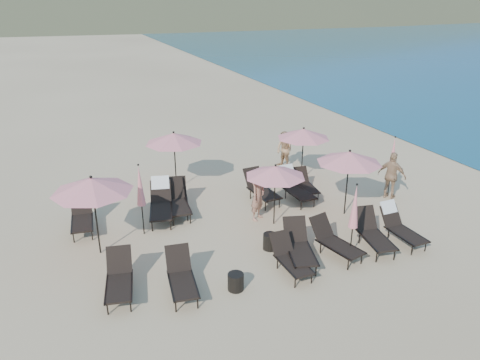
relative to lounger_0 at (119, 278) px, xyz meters
name	(u,v)px	position (x,y,z in m)	size (l,w,h in m)	color
ground	(308,254)	(5.30, -0.19, -0.45)	(800.00, 800.00, 0.00)	#D6BA8C
lounger_0	(119,278)	(0.00, 0.00, 0.00)	(0.95, 1.78, 0.97)	black
lounger_1	(181,276)	(1.45, -0.50, 0.00)	(0.85, 1.74, 0.96)	black
lounger_2	(290,258)	(4.39, -0.74, -0.03)	(0.62, 1.57, 0.90)	black
lounger_3	(334,240)	(5.96, -0.46, 0.01)	(1.00, 1.80, 0.98)	black
lounger_4	(373,233)	(7.25, -0.53, 0.01)	(0.96, 1.83, 1.00)	black
lounger_5	(400,225)	(8.25, -0.49, 0.05)	(0.65, 1.69, 1.04)	black
lounger_6	(82,216)	(-0.53, 3.88, 0.00)	(0.81, 1.75, 0.98)	black
lounger_7	(161,201)	(1.98, 3.79, 0.11)	(1.13, 2.01, 1.19)	black
lounger_8	(177,201)	(2.54, 3.83, 0.03)	(0.87, 1.86, 1.03)	black
lounger_9	(261,188)	(5.61, 3.73, 0.02)	(0.80, 1.82, 1.02)	black
lounger_10	(295,185)	(6.78, 3.37, 0.07)	(0.71, 1.79, 1.10)	black
lounger_11	(305,184)	(7.38, 3.64, -0.06)	(0.76, 1.54, 0.85)	black
lounger_12	(299,245)	(4.88, -0.35, 0.02)	(1.13, 1.88, 1.01)	black
lounger_13	(178,198)	(2.62, 4.02, 0.01)	(1.03, 1.84, 1.00)	black
umbrella_open_0	(92,185)	(-0.22, 2.21, 1.68)	(2.24, 2.24, 2.41)	black
umbrella_open_1	(275,171)	(5.23, 1.91, 1.37)	(1.92, 1.92, 2.06)	black
umbrella_open_2	(349,157)	(7.77, 1.65, 1.57)	(2.13, 2.13, 2.29)	black
umbrella_open_3	(174,138)	(3.08, 5.91, 1.57)	(2.12, 2.12, 2.28)	black
umbrella_open_4	(304,134)	(7.90, 4.82, 1.49)	(2.04, 2.04, 2.20)	black
umbrella_closed_0	(355,207)	(6.30, -0.78, 1.14)	(0.27, 0.27, 2.28)	black
umbrella_closed_1	(393,155)	(10.08, 2.25, 1.15)	(0.27, 0.27, 2.31)	black
umbrella_closed_2	(140,186)	(1.19, 2.85, 1.17)	(0.27, 0.27, 2.33)	black
side_table_0	(236,282)	(2.73, -0.95, -0.22)	(0.41, 0.41, 0.46)	black
side_table_1	(270,241)	(4.41, 0.52, -0.21)	(0.41, 0.41, 0.49)	black
beachgoer_a	(258,196)	(4.89, 2.43, 0.37)	(0.60, 0.40, 1.65)	#A36E58
beachgoer_b	(284,150)	(7.95, 6.43, 0.33)	(0.76, 0.59, 1.57)	#AA7F58
beachgoer_c	(392,176)	(10.03, 2.11, 0.42)	(1.02, 0.42, 1.74)	tan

